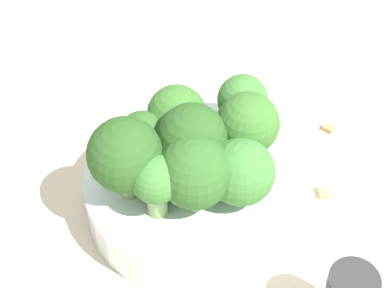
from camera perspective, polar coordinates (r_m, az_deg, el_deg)
The scene contains 14 objects.
ground_plane at distance 0.49m, azimuth 0.00°, elevation -5.50°, with size 3.00×3.00×0.00m, color beige.
bowl at distance 0.47m, azimuth 0.00°, elevation -4.16°, with size 0.16×0.16×0.04m, color silver.
broccoli_floret_0 at distance 0.42m, azimuth 0.22°, elevation -2.60°, with size 0.05×0.05×0.06m.
broccoli_floret_1 at distance 0.43m, azimuth 4.37°, elevation -2.55°, with size 0.05×0.05×0.05m.
broccoli_floret_2 at distance 0.45m, azimuth 4.74°, elevation 2.13°, with size 0.04×0.04×0.06m.
broccoli_floret_3 at distance 0.43m, azimuth -0.06°, elevation 0.62°, with size 0.05×0.05×0.06m.
broccoli_floret_4 at distance 0.46m, azimuth -1.02°, elevation 2.56°, with size 0.04×0.04×0.05m.
broccoli_floret_5 at distance 0.45m, azimuth -4.35°, elevation 0.38°, with size 0.04×0.04×0.05m.
broccoli_floret_6 at distance 0.47m, azimuth 4.50°, elevation 3.63°, with size 0.04×0.04×0.05m.
broccoli_floret_7 at distance 0.42m, azimuth -3.22°, elevation -3.38°, with size 0.03×0.03×0.05m.
broccoli_floret_8 at distance 0.42m, azimuth -5.92°, elevation -1.16°, with size 0.05×0.05×0.07m.
almond_crumb_0 at distance 0.55m, azimuth 1.38°, elevation 2.87°, with size 0.01×0.00×0.01m, color tan.
almond_crumb_1 at distance 0.55m, azimuth 12.04°, elevation 1.53°, with size 0.01×0.01×0.01m, color #AD7F4C.
almond_crumb_2 at distance 0.50m, azimuth 11.58°, elevation -4.09°, with size 0.01×0.01×0.01m, color tan.
Camera 1 is at (-0.27, 0.10, 0.39)m, focal length 60.00 mm.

